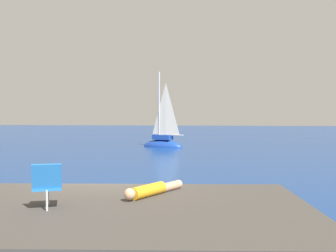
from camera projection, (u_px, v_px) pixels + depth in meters
ground_plane at (106, 208)px, 10.18m from camera, size 160.00×160.00×0.00m
shore_ledge at (127, 229)px, 6.87m from camera, size 6.89×4.99×0.83m
boulder_seaward at (88, 220)px, 8.97m from camera, size 1.96×2.01×0.91m
boulder_inland at (206, 216)px, 9.32m from camera, size 1.09×1.26×0.68m
sailboat_near at (163, 143)px, 29.53m from camera, size 3.48×2.31×6.29m
person_sunbather at (152, 190)px, 7.78m from camera, size 1.00×1.59×0.25m
beach_chair at (47, 183)px, 6.64m from camera, size 0.66×0.73×0.80m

